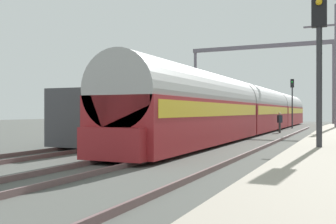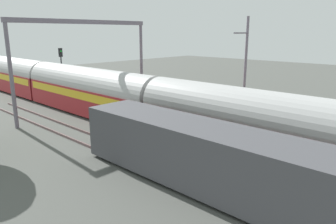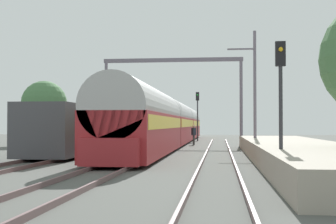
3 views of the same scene
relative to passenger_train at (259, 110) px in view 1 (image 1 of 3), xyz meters
The scene contains 12 objects.
ground 21.04m from the passenger_train, 90.00° to the right, with size 120.00×120.00×0.00m, color #4E504B.
track_far_west 21.45m from the passenger_train, 101.35° to the right, with size 1.52×60.00×0.16m.
track_west 21.03m from the passenger_train, 90.00° to the right, with size 1.52×60.00×0.16m.
track_east 21.45m from the passenger_train, 78.65° to the right, with size 1.52×60.00×0.16m.
passenger_train is the anchor object (origin of this frame).
freight_car 15.55m from the passenger_train, 105.70° to the right, with size 2.80×13.00×2.70m.
person_crossing 2.71m from the passenger_train, 36.84° to the right, with size 0.43×0.46×1.73m.
railway_signal_near 26.00m from the passenger_train, 75.54° to the right, with size 0.36×0.30×4.81m.
railway_signal_far 8.34m from the passenger_train, 76.52° to the left, with size 0.36×0.30×5.25m.
catenary_gantry 3.69m from the passenger_train, 90.00° to the left, with size 12.81×0.28×7.86m.
catenary_pole_east_mid 12.99m from the passenger_train, 59.20° to the right, with size 1.90×0.20×8.00m.
tree_west_background 11.42m from the passenger_train, 164.04° to the right, with size 3.92×3.92×5.57m.
Camera 1 is at (7.09, -14.74, 1.79)m, focal length 42.17 mm.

